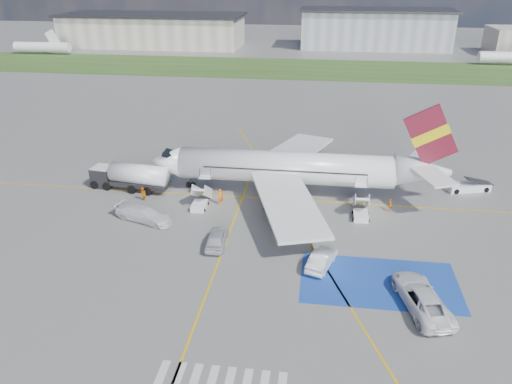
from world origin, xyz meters
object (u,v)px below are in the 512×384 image
Objects in this scene: car_silver_b at (322,259)px; van_white_a at (422,295)px; van_white_b at (144,212)px; airliner at (298,168)px; fuel_tanker at (131,178)px; belt_loader at (468,187)px; car_silver_a at (217,238)px; gpu_cart at (153,185)px.

van_white_a is (8.29, -4.97, 0.38)m from car_silver_b.
van_white_a reaches higher than van_white_b.
airliner is 3.59× the size of fuel_tanker.
airliner reaches higher than belt_loader.
car_silver_a is at bearing -34.99° from van_white_a.
gpu_cart is 0.35× the size of belt_loader.
car_silver_a is 1.01× the size of car_silver_b.
car_silver_a is at bearing -164.37° from belt_loader.
car_silver_a is 20.29m from van_white_a.
airliner reaches higher than car_silver_b.
gpu_cart is at bearing -16.74° from car_silver_b.
airliner is at bearing 174.39° from belt_loader.
belt_loader is 26.78m from van_white_a.
belt_loader is (39.35, 5.31, -0.24)m from gpu_cart.
fuel_tanker is 1.91× the size of van_white_b.
gpu_cart is at bearing -51.69° from car_silver_a.
car_silver_b is at bearing -23.48° from fuel_tanker.
van_white_a is (29.59, -19.62, 0.50)m from gpu_cart.
fuel_tanker is at bearing -176.07° from airliner.
van_white_b is (-37.72, -13.30, 0.63)m from belt_loader.
fuel_tanker is at bearing -13.54° from car_silver_b.
fuel_tanker reaches higher than car_silver_a.
car_silver_b is 9.67m from van_white_a.
car_silver_a is at bearing -71.43° from gpu_cart.
car_silver_a reaches higher than gpu_cart.
airliner reaches higher than van_white_a.
belt_loader is 26.91m from car_silver_b.
airliner is at bearing -74.66° from van_white_a.
belt_loader is at bearing -15.14° from gpu_cart.
van_white_b reaches higher than car_silver_b.
airliner is at bearing -60.66° from car_silver_b.
van_white_b is at bearing -36.01° from van_white_a.
gpu_cart is at bearing -175.29° from airliner.
gpu_cart is 35.51m from van_white_a.
car_silver_b is 0.77× the size of van_white_a.
airliner is 16.67m from car_silver_b.
belt_loader is (21.35, 3.82, -2.97)m from airliner.
car_silver_b is at bearing -89.17° from van_white_b.
car_silver_b is 0.90× the size of van_white_b.
fuel_tanker is at bearing 48.68° from van_white_b.
airliner reaches higher than fuel_tanker.
belt_loader is (42.21, 5.25, -1.01)m from fuel_tanker.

